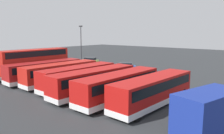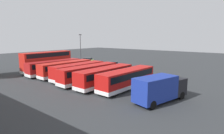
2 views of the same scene
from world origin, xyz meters
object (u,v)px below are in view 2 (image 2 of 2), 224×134
Objects in this scene: bus_single_deck_near_end at (127,78)px; bus_single_deck_second at (105,76)px; bus_single_deck_third at (89,73)px; lamp_post_tall at (80,48)px; car_small_green at (87,60)px; waste_bin_yellow at (135,70)px; bus_single_deck_fifth at (66,68)px; car_hatchback_silver at (112,64)px; box_truck_blue at (160,88)px; bus_single_deck_fourth at (79,71)px; bus_single_deck_sixth at (54,67)px; bus_double_decker_seventh at (47,61)px.

bus_single_deck_near_end and bus_single_deck_second have the same top height.
lamp_post_tall is at bearing -37.52° from bus_single_deck_third.
bus_single_deck_second is 28.66m from car_small_green.
lamp_post_tall reaches higher than waste_bin_yellow.
bus_single_deck_fifth is 2.38× the size of car_hatchback_silver.
waste_bin_yellow is (-15.46, -2.27, -4.49)m from lamp_post_tall.
car_hatchback_silver is 9.44m from lamp_post_tall.
car_hatchback_silver is (0.26, -15.14, -0.92)m from bus_single_deck_fifth.
bus_single_deck_fifth is 21.07m from box_truck_blue.
lamp_post_tall reaches higher than bus_single_deck_fourth.
bus_single_deck_fourth is 0.98× the size of bus_single_deck_fifth.
box_truck_blue reaches higher than bus_single_deck_near_end.
bus_single_deck_fourth is 13.67m from waste_bin_yellow.
bus_single_deck_near_end and bus_single_deck_sixth have the same top height.
car_hatchback_silver is at bearing -89.03° from bus_single_deck_fifth.
bus_single_deck_fourth is at bearing -179.01° from bus_single_deck_sixth.
waste_bin_yellow is at bearing -131.70° from bus_single_deck_sixth.
car_small_green is at bearing -30.51° from box_truck_blue.
lamp_post_tall reaches higher than car_small_green.
bus_single_deck_fifth is 1.33× the size of lamp_post_tall.
car_small_green is (18.89, -17.65, -0.92)m from bus_single_deck_third.
bus_single_deck_fifth reaches higher than waste_bin_yellow.
bus_single_deck_second is at bearing 125.30° from car_hatchback_silver.
car_small_green is at bearing -37.94° from bus_single_deck_second.
bus_double_decker_seventh is 28.21m from box_truck_blue.
bus_single_deck_fifth is at bearing -3.20° from bus_single_deck_second.
bus_single_deck_near_end is 1.01× the size of bus_double_decker_seventh.
waste_bin_yellow is at bearing 164.05° from car_hatchback_silver.
bus_single_deck_fourth is 11.15m from bus_double_decker_seventh.
car_hatchback_silver is 0.56× the size of lamp_post_tall.
bus_single_deck_fifth is at bearing 0.37° from bus_single_deck_near_end.
waste_bin_yellow is at bearing 167.86° from car_small_green.
bus_single_deck_third is 1.05× the size of bus_single_deck_fifth.
lamp_post_tall reaches higher than bus_single_deck_second.
box_truck_blue is at bearing 170.83° from bus_single_deck_second.
lamp_post_tall reaches higher than bus_double_decker_seventh.
bus_single_deck_fourth is 15.85m from lamp_post_tall.
bus_double_decker_seventh reaches higher than bus_single_deck_fifth.
car_small_green is (8.24, -17.35, -0.92)m from bus_single_deck_sixth.
bus_single_deck_fourth is 23.30m from car_small_green.
bus_single_deck_sixth is at bearing 48.30° from waste_bin_yellow.
lamp_post_tall is at bearing 33.82° from car_hatchback_silver.
bus_single_deck_near_end reaches higher than car_small_green.
bus_single_deck_third reaches higher than waste_bin_yellow.
bus_double_decker_seventh is 2.55× the size of car_small_green.
bus_single_deck_sixth is 17.55m from waste_bin_yellow.
bus_single_deck_second is (3.75, 0.70, 0.00)m from bus_single_deck_near_end.
bus_single_deck_near_end is 24.46m from lamp_post_tall.
car_hatchback_silver is (11.16, -15.75, -0.92)m from bus_single_deck_second.
bus_single_deck_fourth is at bearing 132.28° from car_small_green.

